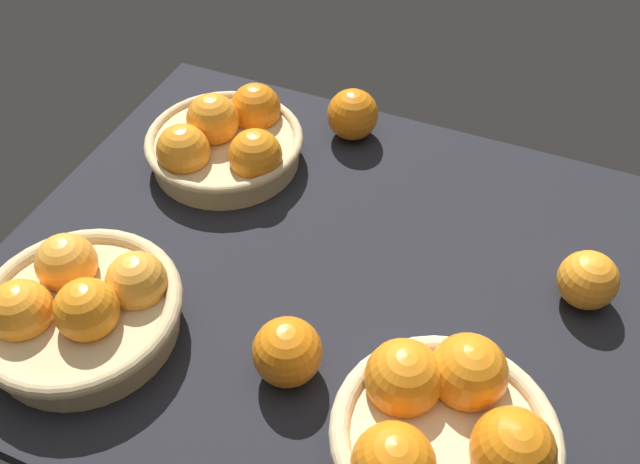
% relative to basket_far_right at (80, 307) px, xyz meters
% --- Properties ---
extents(market_tray, '(0.84, 0.72, 0.03)m').
position_rel_basket_far_right_xyz_m(market_tray, '(-0.22, -0.19, -0.06)').
color(market_tray, black).
rests_on(market_tray, ground).
extents(basket_far_right, '(0.24, 0.24, 0.10)m').
position_rel_basket_far_right_xyz_m(basket_far_right, '(0.00, 0.00, 0.00)').
color(basket_far_right, tan).
rests_on(basket_far_right, market_tray).
extents(basket_far_left, '(0.24, 0.24, 0.11)m').
position_rel_basket_far_right_xyz_m(basket_far_left, '(-0.44, -0.01, 0.00)').
color(basket_far_left, '#D3BC8C').
rests_on(basket_far_left, market_tray).
extents(basket_near_right, '(0.24, 0.24, 0.10)m').
position_rel_basket_far_right_xyz_m(basket_near_right, '(-0.01, -0.34, -0.00)').
color(basket_near_right, tan).
rests_on(basket_near_right, market_tray).
extents(loose_orange_front_gap, '(0.07, 0.07, 0.07)m').
position_rel_basket_far_right_xyz_m(loose_orange_front_gap, '(-0.55, -0.28, -0.00)').
color(loose_orange_front_gap, orange).
rests_on(loose_orange_front_gap, market_tray).
extents(loose_orange_back_gap, '(0.08, 0.08, 0.08)m').
position_rel_basket_far_right_xyz_m(loose_orange_back_gap, '(-0.16, -0.48, -0.00)').
color(loose_orange_back_gap, orange).
rests_on(loose_orange_back_gap, market_tray).
extents(loose_orange_side_gap, '(0.08, 0.08, 0.08)m').
position_rel_basket_far_right_xyz_m(loose_orange_side_gap, '(-0.25, -0.04, -0.00)').
color(loose_orange_side_gap, orange).
rests_on(loose_orange_side_gap, market_tray).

